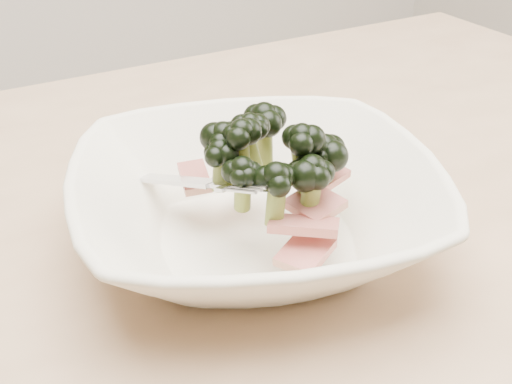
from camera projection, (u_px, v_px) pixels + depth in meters
dining_table at (253, 284)px, 0.72m from camera, size 1.20×0.80×0.75m
broccoli_dish at (258, 202)px, 0.58m from camera, size 0.38×0.38×0.12m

